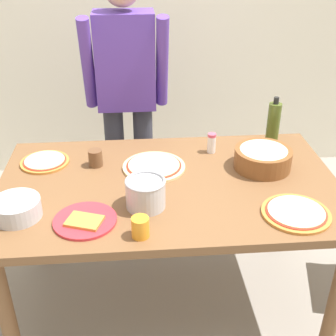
{
  "coord_description": "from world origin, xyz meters",
  "views": [
    {
      "loc": [
        -0.15,
        -1.77,
        1.84
      ],
      "look_at": [
        0.0,
        0.05,
        0.81
      ],
      "focal_mm": 47.31,
      "sensor_mm": 36.0,
      "label": 1
    }
  ],
  "objects": [
    {
      "name": "ground",
      "position": [
        0.0,
        0.0,
        0.0
      ],
      "size": [
        8.0,
        8.0,
        0.0
      ],
      "primitive_type": "plane",
      "color": "gray"
    },
    {
      "name": "wall_back",
      "position": [
        0.0,
        1.6,
        1.3
      ],
      "size": [
        5.6,
        0.1,
        2.6
      ],
      "primitive_type": "cube",
      "color": "silver",
      "rests_on": "ground"
    },
    {
      "name": "dining_table",
      "position": [
        0.0,
        0.0,
        0.67
      ],
      "size": [
        1.6,
        0.96,
        0.76
      ],
      "color": "brown",
      "rests_on": "ground"
    },
    {
      "name": "person_cook",
      "position": [
        -0.19,
        0.76,
        0.94
      ],
      "size": [
        0.49,
        0.25,
        1.62
      ],
      "color": "#2D2D38",
      "rests_on": "ground"
    },
    {
      "name": "pizza_raw_on_board",
      "position": [
        -0.06,
        0.15,
        0.77
      ],
      "size": [
        0.31,
        0.31,
        0.02
      ],
      "color": "beige",
      "rests_on": "dining_table"
    },
    {
      "name": "pizza_cooked_on_tray",
      "position": [
        -0.61,
        0.24,
        0.77
      ],
      "size": [
        0.24,
        0.24,
        0.02
      ],
      "color": "#C67A33",
      "rests_on": "dining_table"
    },
    {
      "name": "pizza_second_cooked",
      "position": [
        0.51,
        -0.3,
        0.77
      ],
      "size": [
        0.29,
        0.29,
        0.02
      ],
      "color": "#C67A33",
      "rests_on": "dining_table"
    },
    {
      "name": "plate_with_slice",
      "position": [
        -0.37,
        -0.28,
        0.77
      ],
      "size": [
        0.26,
        0.26,
        0.02
      ],
      "color": "red",
      "rests_on": "dining_table"
    },
    {
      "name": "popcorn_bowl",
      "position": [
        0.47,
        0.11,
        0.82
      ],
      "size": [
        0.28,
        0.28,
        0.11
      ],
      "color": "brown",
      "rests_on": "dining_table"
    },
    {
      "name": "mixing_bowl_steel",
      "position": [
        -0.65,
        -0.22,
        0.8
      ],
      "size": [
        0.2,
        0.2,
        0.08
      ],
      "color": "#B7B7BC",
      "rests_on": "dining_table"
    },
    {
      "name": "olive_oil_bottle",
      "position": [
        0.61,
        0.4,
        0.87
      ],
      "size": [
        0.07,
        0.07,
        0.26
      ],
      "color": "#47561E",
      "rests_on": "dining_table"
    },
    {
      "name": "steel_pot",
      "position": [
        -0.12,
        -0.18,
        0.83
      ],
      "size": [
        0.17,
        0.17,
        0.13
      ],
      "color": "#B7B7BC",
      "rests_on": "dining_table"
    },
    {
      "name": "cup_orange",
      "position": [
        -0.14,
        -0.39,
        0.8
      ],
      "size": [
        0.07,
        0.07,
        0.08
      ],
      "primitive_type": "cylinder",
      "color": "orange",
      "rests_on": "dining_table"
    },
    {
      "name": "cup_small_brown",
      "position": [
        -0.35,
        0.19,
        0.8
      ],
      "size": [
        0.07,
        0.07,
        0.08
      ],
      "primitive_type": "cylinder",
      "color": "brown",
      "rests_on": "dining_table"
    },
    {
      "name": "salt_shaker",
      "position": [
        0.25,
        0.29,
        0.81
      ],
      "size": [
        0.04,
        0.04,
        0.11
      ],
      "color": "white",
      "rests_on": "dining_table"
    }
  ]
}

